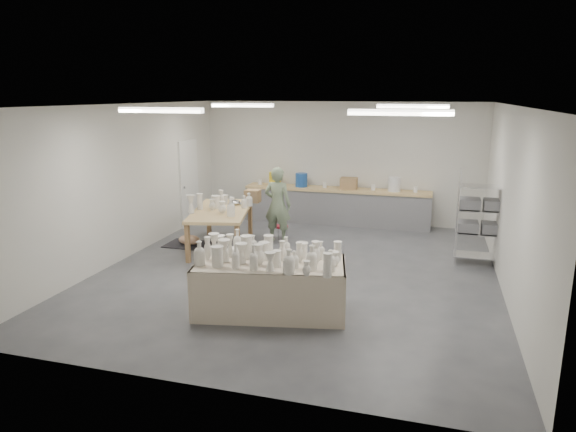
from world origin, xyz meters
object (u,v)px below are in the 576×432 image
(drying_table, at_px, (269,284))
(potter, at_px, (278,205))
(work_table, at_px, (224,209))
(red_stool, at_px, (281,227))

(drying_table, xyz_separation_m, potter, (-0.99, 3.62, 0.39))
(drying_table, xyz_separation_m, work_table, (-1.95, 2.95, 0.39))
(potter, bearing_deg, drying_table, 109.02)
(work_table, distance_m, red_stool, 1.46)
(potter, xyz_separation_m, red_stool, (0.00, 0.27, -0.57))
(drying_table, bearing_deg, potter, 93.91)
(drying_table, height_order, work_table, work_table)
(drying_table, distance_m, red_stool, 4.01)
(potter, distance_m, red_stool, 0.63)
(red_stool, bearing_deg, work_table, -135.82)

